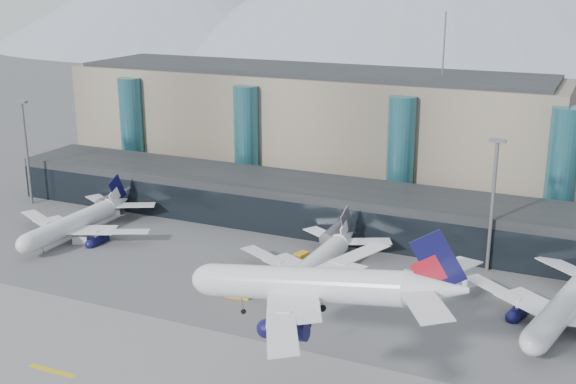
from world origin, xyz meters
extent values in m
plane|color=#515154|center=(0.00, 0.00, 0.00)|extent=(900.00, 900.00, 0.00)
cube|color=gold|center=(-20.00, -15.00, 0.05)|extent=(8.00, 1.00, 0.02)
cube|color=black|center=(0.00, 58.00, 5.00)|extent=(170.00, 18.00, 10.00)
cube|color=black|center=(0.00, 49.10, 4.00)|extent=(170.00, 0.40, 8.00)
cylinder|color=slate|center=(-55.00, 47.00, 4.20)|extent=(2.80, 14.00, 2.80)
cube|color=slate|center=(-55.00, 47.00, 1.20)|extent=(1.20, 1.20, 2.40)
cylinder|color=slate|center=(0.00, 47.00, 4.20)|extent=(2.80, 14.00, 2.80)
cube|color=slate|center=(0.00, 47.00, 1.20)|extent=(1.20, 1.20, 2.40)
cube|color=gray|center=(-25.00, 90.00, 15.00)|extent=(130.00, 30.00, 30.00)
cube|color=black|center=(-25.00, 90.00, 30.50)|extent=(123.50, 28.00, 1.00)
cylinder|color=#27616F|center=(-70.00, 74.00, 14.00)|extent=(6.40, 6.40, 28.00)
cylinder|color=#27616F|center=(-35.00, 74.00, 14.00)|extent=(6.40, 6.40, 28.00)
cylinder|color=#27616F|center=(5.00, 74.00, 14.00)|extent=(6.40, 6.40, 28.00)
cylinder|color=#27616F|center=(40.00, 74.00, 14.00)|extent=(6.40, 6.40, 28.00)
cylinder|color=slate|center=(10.00, 90.00, 38.00)|extent=(0.40, 0.40, 16.00)
cone|color=gray|center=(-260.00, 380.00, 37.50)|extent=(320.00, 320.00, 75.00)
cylinder|color=slate|center=(-80.00, 45.00, 12.50)|extent=(0.70, 0.70, 25.00)
cube|color=slate|center=(-80.00, 45.00, 25.30)|extent=(3.00, 1.20, 0.60)
cylinder|color=slate|center=(30.00, 48.00, 12.50)|extent=(0.70, 0.70, 25.00)
cube|color=slate|center=(30.00, 48.00, 25.30)|extent=(3.00, 1.20, 0.60)
cylinder|color=silver|center=(17.21, -6.30, 18.00)|extent=(26.52, 4.81, 4.38)
ellipsoid|color=silver|center=(3.98, -6.51, 18.00)|extent=(6.21, 4.48, 4.38)
cone|color=silver|center=(34.22, -6.03, 18.22)|extent=(7.63, 4.51, 4.38)
cube|color=silver|center=(19.25, -15.72, 17.28)|extent=(14.04, 19.80, 0.22)
cylinder|color=#0E0E3E|center=(17.70, -13.48, 15.04)|extent=(5.33, 2.50, 2.41)
cube|color=silver|center=(34.30, -11.32, 18.44)|extent=(8.06, 10.43, 0.18)
cube|color=silver|center=(18.95, 3.18, 17.28)|extent=(13.58, 19.87, 0.22)
cylinder|color=#0E0E3E|center=(17.47, 0.88, 15.04)|extent=(5.33, 2.50, 2.41)
cube|color=silver|center=(34.13, -0.74, 18.44)|extent=(7.84, 10.47, 0.18)
cube|color=#0E0E3E|center=(34.59, -6.02, 21.73)|extent=(6.55, 0.37, 7.72)
cube|color=maroon|center=(33.46, -6.04, 20.41)|extent=(4.38, 0.38, 4.22)
cylinder|color=slate|center=(7.95, -6.45, 15.15)|extent=(0.18, 0.18, 3.51)
cylinder|color=black|center=(7.95, -6.45, 13.62)|extent=(0.78, 0.29, 0.78)
cylinder|color=black|center=(18.39, -8.91, 13.62)|extent=(1.01, 0.41, 1.00)
cylinder|color=black|center=(18.30, -3.65, 13.62)|extent=(1.01, 0.41, 1.00)
cylinder|color=silver|center=(-53.74, 31.00, 4.55)|extent=(4.18, 24.66, 4.08)
ellipsoid|color=silver|center=(-53.79, 18.68, 4.55)|extent=(4.11, 5.73, 4.08)
cone|color=silver|center=(-53.68, 46.84, 4.75)|extent=(4.11, 7.06, 4.08)
cube|color=silver|center=(-44.94, 32.72, 3.88)|extent=(18.49, 12.81, 0.20)
cylinder|color=#0E0E3E|center=(-47.05, 31.32, 1.79)|extent=(2.27, 4.94, 2.25)
cube|color=silver|center=(-48.75, 46.82, 4.96)|extent=(9.74, 7.38, 0.16)
cube|color=silver|center=(-62.53, 32.80, 3.88)|extent=(18.47, 12.92, 0.20)
cylinder|color=#0E0E3E|center=(-60.43, 31.38, 1.79)|extent=(2.27, 4.94, 2.25)
cube|color=silver|center=(-58.61, 46.86, 4.96)|extent=(9.73, 7.43, 0.16)
cube|color=#0E0E3E|center=(-53.68, 47.19, 8.02)|extent=(0.27, 6.10, 7.19)
cube|color=silver|center=(-53.68, 46.14, 6.79)|extent=(0.30, 4.08, 3.93)
cylinder|color=slate|center=(-53.78, 22.38, 1.89)|extent=(0.17, 0.17, 3.27)
cylinder|color=black|center=(-53.78, 22.38, 0.47)|extent=(0.26, 0.73, 0.72)
cylinder|color=black|center=(-51.29, 32.05, 0.47)|extent=(0.37, 0.93, 0.93)
cylinder|color=black|center=(-56.19, 32.07, 0.47)|extent=(0.37, 0.93, 0.93)
cylinder|color=silver|center=(1.95, 31.00, 4.50)|extent=(4.95, 24.49, 4.04)
ellipsoid|color=silver|center=(1.49, 18.83, 4.50)|extent=(4.25, 5.80, 4.04)
cone|color=silver|center=(2.54, 46.64, 4.70)|extent=(4.30, 7.11, 4.04)
cube|color=silver|center=(10.70, 32.41, 3.83)|extent=(18.33, 12.20, 0.20)
cylinder|color=#0E0E3E|center=(8.56, 31.10, 1.77)|extent=(2.40, 4.95, 2.22)
cube|color=silver|center=(7.40, 46.46, 4.90)|extent=(9.66, 7.07, 0.16)
cube|color=silver|center=(-6.68, 33.07, 3.83)|extent=(18.18, 13.20, 0.20)
cylinder|color=#0E0E3E|center=(-4.65, 31.60, 1.77)|extent=(2.40, 4.95, 2.22)
cube|color=silver|center=(-2.33, 46.83, 4.90)|extent=(9.57, 7.55, 0.16)
cube|color=slate|center=(2.55, 46.99, 7.93)|extent=(0.47, 6.03, 7.10)
cube|color=silver|center=(2.51, 45.95, 6.72)|extent=(0.43, 4.04, 3.88)
cylinder|color=slate|center=(1.62, 22.48, 1.87)|extent=(0.16, 0.16, 3.23)
cylinder|color=black|center=(1.62, 22.48, 0.46)|extent=(0.28, 0.73, 0.72)
cylinder|color=black|center=(4.40, 31.95, 0.46)|extent=(0.39, 0.93, 0.92)
cylinder|color=black|center=(-0.44, 32.13, 0.46)|extent=(0.39, 0.93, 0.92)
cylinder|color=silver|center=(45.28, 31.00, 4.81)|extent=(9.80, 26.40, 4.32)
ellipsoid|color=silver|center=(42.49, 18.26, 4.81)|extent=(5.52, 6.83, 4.32)
cube|color=silver|center=(36.58, 34.81, 4.10)|extent=(18.65, 16.33, 0.22)
cylinder|color=#0E0E3E|center=(38.44, 32.88, 1.90)|extent=(3.44, 5.60, 2.38)
cube|color=silver|center=(43.77, 48.49, 5.25)|extent=(9.79, 9.11, 0.17)
cylinder|color=slate|center=(43.32, 22.08, 2.01)|extent=(0.18, 0.18, 3.46)
cylinder|color=black|center=(43.32, 22.08, 0.49)|extent=(0.43, 0.81, 0.77)
cylinder|color=black|center=(42.98, 32.65, 0.49)|extent=(0.59, 1.05, 0.99)
cube|color=silver|center=(-50.34, 27.65, 0.87)|extent=(3.53, 2.75, 1.75)
cube|color=gold|center=(-4.16, 37.80, 0.84)|extent=(2.56, 3.32, 1.69)
cube|color=#504F55|center=(1.90, 29.37, 0.85)|extent=(3.47, 2.79, 1.71)
cube|color=silver|center=(28.48, 39.39, 0.73)|extent=(2.70, 2.83, 1.46)
cube|color=#504F55|center=(-59.08, 41.83, 0.90)|extent=(1.89, 3.32, 1.80)
cube|color=silver|center=(21.30, 33.90, 0.73)|extent=(2.24, 2.86, 1.47)
cube|color=gold|center=(-7.63, 18.00, 1.21)|extent=(4.63, 2.85, 2.41)
camera|label=1|loc=(48.08, -83.93, 53.70)|focal=45.00mm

